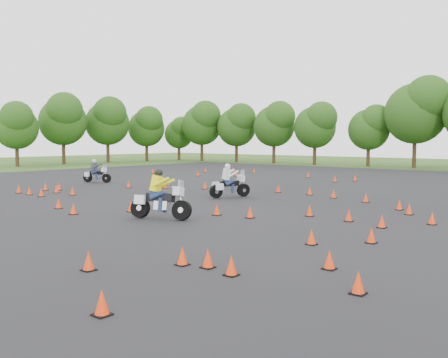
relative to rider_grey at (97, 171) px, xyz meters
name	(u,v)px	position (x,y,z in m)	size (l,w,h in m)	color
ground	(164,213)	(14.75, -7.31, -0.85)	(140.00, 140.00, 0.00)	#2D5119
asphalt_pad	(249,200)	(14.75, -1.31, -0.84)	(62.00, 62.00, 0.00)	black
traffic_cones	(246,195)	(14.55, -1.29, -0.62)	(36.04, 32.73, 0.45)	#FF370A
rider_grey	(97,171)	(0.00, 0.00, 0.00)	(2.18, 0.67, 1.68)	#37393E
rider_yellow	(160,194)	(15.96, -8.68, 0.15)	(2.57, 0.79, 1.98)	yellow
rider_white	(230,180)	(13.34, -1.14, 0.07)	(2.37, 0.73, 1.83)	silver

